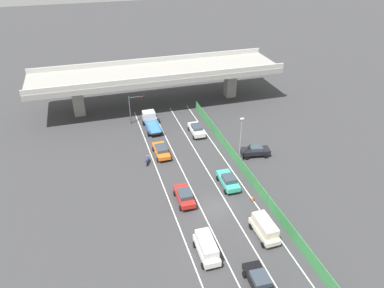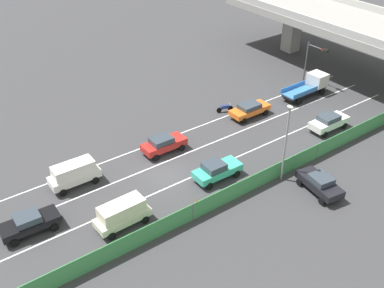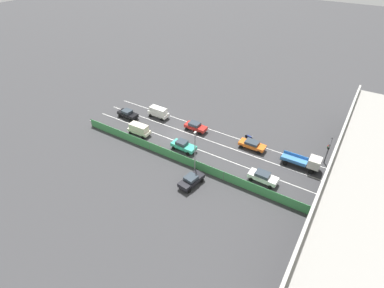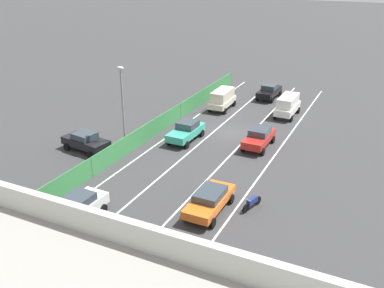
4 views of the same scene
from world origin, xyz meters
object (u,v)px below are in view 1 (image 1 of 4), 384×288
object	(u,v)px
car_van_white	(207,247)
flatbed_truck_blue	(150,120)
car_sedan_red	(184,196)
car_van_cream	(265,228)
car_hatchback_white	(196,129)
street_lamp	(241,137)
car_taxi_orange	(161,150)
parked_sedan_dark	(255,150)
traffic_light	(135,104)
car_taxi_teal	(228,180)
car_sedan_black	(260,281)
traffic_cone	(253,198)
motorcycle	(148,160)

from	to	relation	value
car_van_white	flatbed_truck_blue	size ratio (longest dim) A/B	0.72
car_sedan_red	car_van_cream	distance (m)	10.60
car_hatchback_white	street_lamp	bearing A→B (deg)	-72.41
car_van_white	street_lamp	bearing A→B (deg)	56.11
car_taxi_orange	flatbed_truck_blue	distance (m)	9.48
parked_sedan_dark	traffic_light	world-z (taller)	traffic_light
parked_sedan_dark	street_lamp	world-z (taller)	street_lamp
car_taxi_teal	street_lamp	distance (m)	6.71
car_taxi_orange	car_van_cream	xyz separation A→B (m)	(7.08, -19.57, 0.35)
car_van_white	car_taxi_orange	bearing A→B (deg)	90.37
car_hatchback_white	parked_sedan_dark	distance (m)	10.85
car_hatchback_white	car_van_cream	size ratio (longest dim) A/B	1.02
car_taxi_orange	car_hatchback_white	distance (m)	8.37
car_sedan_black	car_sedan_red	xyz separation A→B (m)	(-3.25, 14.19, 0.01)
car_van_cream	parked_sedan_dark	world-z (taller)	car_van_cream
car_van_white	car_van_cream	bearing A→B (deg)	6.71
car_van_white	parked_sedan_dark	distance (m)	20.90
car_taxi_orange	parked_sedan_dark	xyz separation A→B (m)	(13.29, -4.15, 0.04)
car_van_cream	traffic_cone	xyz separation A→B (m)	(1.46, 6.01, -0.91)
car_taxi_orange	parked_sedan_dark	size ratio (longest dim) A/B	1.04
car_taxi_orange	flatbed_truck_blue	world-z (taller)	flatbed_truck_blue
car_van_white	street_lamp	xyz separation A→B (m)	(10.03, 14.93, 3.22)
car_taxi_teal	traffic_cone	world-z (taller)	car_taxi_teal
car_van_white	car_sedan_red	xyz separation A→B (m)	(0.20, 8.99, -0.30)
car_hatchback_white	traffic_light	distance (m)	11.46
car_taxi_orange	car_hatchback_white	size ratio (longest dim) A/B	1.04
car_hatchback_white	traffic_cone	size ratio (longest dim) A/B	6.97
car_van_white	traffic_light	size ratio (longest dim) A/B	0.86
car_sedan_red	traffic_light	world-z (taller)	traffic_light
car_van_cream	motorcycle	xyz separation A→B (m)	(-9.44, 18.06, -0.75)
car_sedan_red	parked_sedan_dark	bearing A→B (deg)	29.20
street_lamp	traffic_cone	xyz separation A→B (m)	(-1.62, -8.11, -4.15)
car_sedan_red	car_van_cream	bearing A→B (deg)	-50.49
car_taxi_teal	street_lamp	world-z (taller)	street_lamp
flatbed_truck_blue	parked_sedan_dark	bearing A→B (deg)	-46.30
car_taxi_teal	parked_sedan_dark	bearing A→B (deg)	41.35
parked_sedan_dark	street_lamp	bearing A→B (deg)	-157.41
car_taxi_orange	traffic_light	xyz separation A→B (m)	(-1.70, 11.67, 2.75)
parked_sedan_dark	street_lamp	size ratio (longest dim) A/B	0.61
car_van_white	parked_sedan_dark	size ratio (longest dim) A/B	0.98
car_sedan_black	street_lamp	distance (m)	21.47
traffic_light	motorcycle	bearing A→B (deg)	-92.88
car_sedan_black	car_van_white	size ratio (longest dim) A/B	1.03
car_taxi_teal	car_van_cream	world-z (taller)	car_van_cream
street_lamp	parked_sedan_dark	bearing A→B (deg)	22.59
car_taxi_teal	traffic_cone	bearing A→B (deg)	-62.54
car_van_white	car_sedan_red	world-z (taller)	car_van_white
car_sedan_black	flatbed_truck_blue	distance (m)	35.22
car_taxi_orange	car_sedan_black	xyz separation A→B (m)	(3.58, -25.59, 0.04)
car_van_white	traffic_light	xyz separation A→B (m)	(-1.83, 32.06, 2.39)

